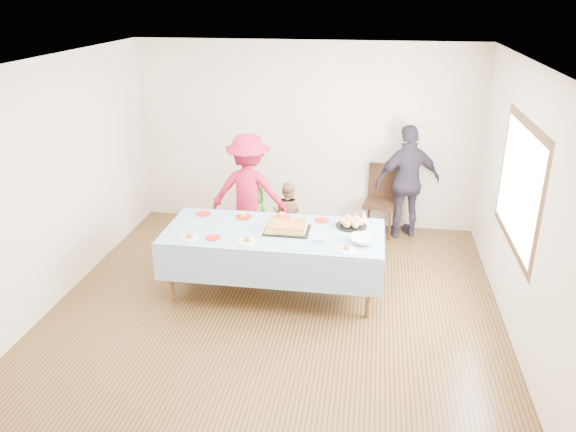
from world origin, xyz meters
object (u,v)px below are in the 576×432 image
Objects in this scene: party_table at (274,235)px; adult_left at (249,192)px; birthday_cake at (287,227)px; dining_chair at (381,196)px.

adult_left is (-0.56, 1.19, 0.08)m from party_table.
adult_left is at bearing 121.44° from birthday_cake.
birthday_cake is at bearing -108.49° from dining_chair.
dining_chair is (1.23, 1.98, -0.16)m from party_table.
dining_chair is (1.08, 1.96, -0.26)m from birthday_cake.
party_table is at bearing -111.53° from dining_chair.
dining_chair reaches higher than birthday_cake.
dining_chair reaches higher than party_table.
party_table is at bearing -171.32° from birthday_cake.
birthday_cake is (0.15, 0.02, 0.10)m from party_table.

